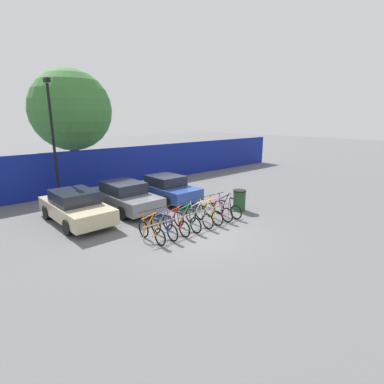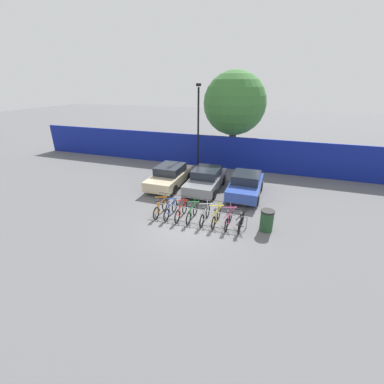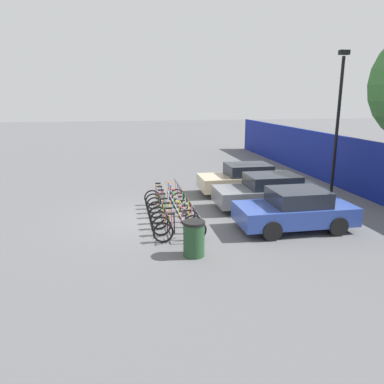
# 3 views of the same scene
# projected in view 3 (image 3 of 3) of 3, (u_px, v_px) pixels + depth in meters

# --- Properties ---
(ground_plane) EXTENTS (120.00, 120.00, 0.00)m
(ground_plane) POSITION_uv_depth(u_px,v_px,m) (156.00, 218.00, 13.98)
(ground_plane) COLOR #59595B
(bike_rack) EXTENTS (4.77, 0.04, 0.57)m
(bike_rack) POSITION_uv_depth(u_px,v_px,m) (175.00, 207.00, 13.66)
(bike_rack) COLOR gray
(bike_rack) RESTS_ON ground
(bicycle_orange) EXTENTS (0.68, 1.71, 1.05)m
(bicycle_orange) POSITION_uv_depth(u_px,v_px,m) (165.00, 196.00, 15.68)
(bicycle_orange) COLOR black
(bicycle_orange) RESTS_ON ground
(bicycle_blue) EXTENTS (0.68, 1.71, 1.05)m
(bicycle_blue) POSITION_uv_depth(u_px,v_px,m) (166.00, 199.00, 15.14)
(bicycle_blue) COLOR black
(bicycle_blue) RESTS_ON ground
(bicycle_red) EXTENTS (0.68, 1.71, 1.05)m
(bicycle_red) POSITION_uv_depth(u_px,v_px,m) (168.00, 203.00, 14.58)
(bicycle_red) COLOR black
(bicycle_red) RESTS_ON ground
(bicycle_green) EXTENTS (0.68, 1.71, 1.05)m
(bicycle_green) POSITION_uv_depth(u_px,v_px,m) (170.00, 208.00, 14.02)
(bicycle_green) COLOR black
(bicycle_green) RESTS_ON ground
(bicycle_silver) EXTENTS (0.68, 1.71, 1.05)m
(bicycle_silver) POSITION_uv_depth(u_px,v_px,m) (172.00, 213.00, 13.37)
(bicycle_silver) COLOR black
(bicycle_silver) RESTS_ON ground
(bicycle_yellow) EXTENTS (0.68, 1.71, 1.05)m
(bicycle_yellow) POSITION_uv_depth(u_px,v_px,m) (175.00, 218.00, 12.82)
(bicycle_yellow) COLOR black
(bicycle_yellow) RESTS_ON ground
(bicycle_pink) EXTENTS (0.68, 1.71, 1.05)m
(bicycle_pink) POSITION_uv_depth(u_px,v_px,m) (177.00, 224.00, 12.23)
(bicycle_pink) COLOR black
(bicycle_pink) RESTS_ON ground
(bicycle_black) EXTENTS (0.68, 1.71, 1.05)m
(bicycle_black) POSITION_uv_depth(u_px,v_px,m) (180.00, 230.00, 11.66)
(bicycle_black) COLOR black
(bicycle_black) RESTS_ON ground
(car_beige) EXTENTS (1.91, 4.32, 1.40)m
(car_beige) POSITION_uv_depth(u_px,v_px,m) (246.00, 179.00, 17.45)
(car_beige) COLOR #C1B28E
(car_beige) RESTS_ON ground
(car_grey) EXTENTS (1.91, 4.37, 1.40)m
(car_grey) POSITION_uv_depth(u_px,v_px,m) (270.00, 192.00, 15.11)
(car_grey) COLOR slate
(car_grey) RESTS_ON ground
(car_blue) EXTENTS (1.91, 3.93, 1.40)m
(car_blue) POSITION_uv_depth(u_px,v_px,m) (295.00, 210.00, 12.68)
(car_blue) COLOR #2D479E
(car_blue) RESTS_ON ground
(lamp_post) EXTENTS (0.24, 0.44, 6.38)m
(lamp_post) POSITION_uv_depth(u_px,v_px,m) (338.00, 117.00, 16.83)
(lamp_post) COLOR black
(lamp_post) RESTS_ON ground
(trash_bin) EXTENTS (0.63, 0.63, 1.03)m
(trash_bin) POSITION_uv_depth(u_px,v_px,m) (194.00, 238.00, 10.57)
(trash_bin) COLOR #234728
(trash_bin) RESTS_ON ground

